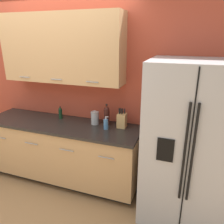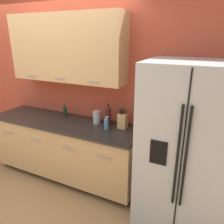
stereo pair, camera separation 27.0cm
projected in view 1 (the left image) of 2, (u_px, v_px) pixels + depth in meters
ground_plane at (19, 206)px, 2.77m from camera, size 14.00×14.00×0.00m
wall_back at (58, 78)px, 3.17m from camera, size 10.00×0.39×2.60m
counter_unit at (63, 151)px, 3.18m from camera, size 2.25×0.64×0.90m
refrigerator at (188, 144)px, 2.41m from camera, size 0.94×0.82×1.82m
knife_block at (122, 120)px, 2.85m from camera, size 0.11×0.11×0.26m
wine_bottle at (107, 115)px, 2.92m from camera, size 0.08×0.08×0.29m
soap_dispenser at (106, 124)px, 2.81m from camera, size 0.07×0.06×0.18m
oil_bottle at (60, 113)px, 3.17m from camera, size 0.05×0.05×0.18m
steel_canister at (95, 118)px, 2.97m from camera, size 0.11×0.11×0.19m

